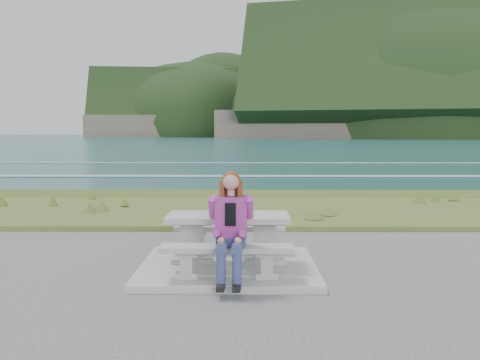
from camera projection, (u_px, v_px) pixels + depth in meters
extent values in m
cube|color=#ADADA8|center=(228.00, 267.00, 7.01)|extent=(2.60, 2.10, 0.10)
cube|color=#ADADA8|center=(192.00, 261.00, 7.00)|extent=(0.62, 0.12, 0.08)
cube|color=#ADADA8|center=(192.00, 242.00, 6.97)|extent=(0.34, 0.09, 0.51)
cube|color=#ADADA8|center=(192.00, 222.00, 6.94)|extent=(0.62, 0.12, 0.08)
cube|color=#ADADA8|center=(264.00, 261.00, 7.00)|extent=(0.62, 0.12, 0.08)
cube|color=#ADADA8|center=(264.00, 242.00, 6.97)|extent=(0.34, 0.09, 0.51)
cube|color=#ADADA8|center=(264.00, 223.00, 6.94)|extent=(0.62, 0.12, 0.08)
cube|color=#ADADA8|center=(228.00, 217.00, 6.93)|extent=(1.80, 0.75, 0.08)
cube|color=#ADADA8|center=(187.00, 275.00, 6.31)|extent=(0.30, 0.12, 0.08)
cube|color=#ADADA8|center=(187.00, 265.00, 6.29)|extent=(0.17, 0.09, 0.22)
cube|color=#ADADA8|center=(186.00, 254.00, 6.28)|extent=(0.30, 0.12, 0.08)
cube|color=#ADADA8|center=(267.00, 276.00, 6.30)|extent=(0.30, 0.12, 0.08)
cube|color=#ADADA8|center=(267.00, 265.00, 6.28)|extent=(0.17, 0.09, 0.22)
cube|color=#ADADA8|center=(267.00, 254.00, 6.27)|extent=(0.30, 0.12, 0.08)
cube|color=#ADADA8|center=(227.00, 248.00, 6.26)|extent=(1.80, 0.35, 0.07)
cube|color=#ADADA8|center=(197.00, 250.00, 7.70)|extent=(0.30, 0.12, 0.08)
cube|color=#ADADA8|center=(197.00, 241.00, 7.68)|extent=(0.17, 0.09, 0.22)
cube|color=#ADADA8|center=(197.00, 232.00, 7.67)|extent=(0.30, 0.12, 0.08)
cube|color=#ADADA8|center=(262.00, 250.00, 7.69)|extent=(0.30, 0.12, 0.08)
cube|color=#ADADA8|center=(262.00, 241.00, 7.68)|extent=(0.17, 0.09, 0.22)
cube|color=#ADADA8|center=(262.00, 232.00, 7.66)|extent=(0.30, 0.12, 0.08)
cube|color=#ADADA8|center=(230.00, 227.00, 7.66)|extent=(1.80, 0.35, 0.07)
cube|color=#365821|center=(234.00, 213.00, 11.99)|extent=(160.00, 4.50, 0.22)
cube|color=brown|center=(236.00, 198.00, 14.87)|extent=(160.00, 0.80, 2.20)
plane|color=#1C4F51|center=(243.00, 137.00, 434.98)|extent=(1600.00, 1600.00, 0.00)
cube|color=silver|center=(238.00, 217.00, 21.12)|extent=(220.00, 3.00, 0.06)
cube|color=silver|center=(240.00, 194.00, 29.08)|extent=(220.00, 2.00, 0.06)
cube|color=silver|center=(241.00, 176.00, 41.01)|extent=(220.00, 1.40, 0.06)
cube|color=silver|center=(241.00, 163.00, 58.92)|extent=(220.00, 1.00, 0.06)
cube|color=brown|center=(425.00, 125.00, 333.72)|extent=(296.14, 193.70, 18.00)
ellipsoid|color=black|center=(425.00, 121.00, 333.41)|extent=(311.77, 210.10, 177.79)
cube|color=brown|center=(201.00, 127.00, 444.28)|extent=(201.55, 149.04, 18.00)
ellipsoid|color=black|center=(201.00, 124.00, 443.98)|extent=(211.86, 162.91, 115.04)
cube|color=navy|center=(230.00, 262.00, 6.06)|extent=(0.41, 0.74, 0.57)
cube|color=#992F89|center=(231.00, 216.00, 6.24)|extent=(0.43, 0.26, 0.54)
sphere|color=tan|center=(231.00, 181.00, 6.17)|extent=(0.23, 0.23, 0.23)
sphere|color=#523112|center=(231.00, 180.00, 6.20)|extent=(0.25, 0.25, 0.25)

